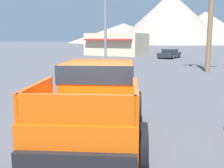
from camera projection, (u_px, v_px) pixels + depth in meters
ground_plane at (97, 143)px, 6.41m from camera, size 320.00×320.00×0.00m
orange_pickup_truck at (96, 96)px, 6.61m from camera, size 3.56×5.30×1.90m
parked_car_dark at (170, 53)px, 33.53m from camera, size 2.33×4.20×1.17m
street_lamp_post at (105, 0)px, 13.57m from camera, size 0.90×0.24×7.45m
storefront_building at (118, 44)px, 40.16m from camera, size 8.06×7.42×3.24m
distant_mountain_range at (159, 26)px, 122.35m from camera, size 94.10×72.31×21.79m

